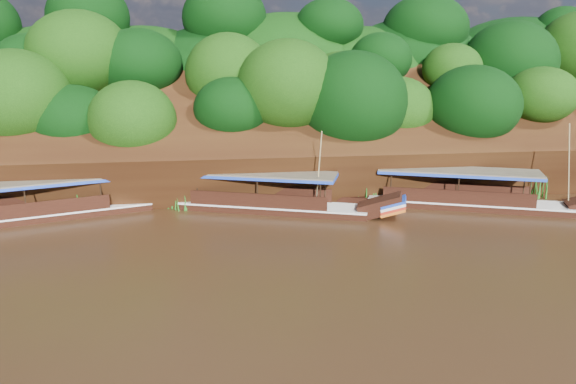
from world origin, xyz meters
The scene contains 6 objects.
ground centered at (0.00, 0.00, 0.00)m, with size 160.00×160.00×0.00m, color black.
riverbank centered at (-0.01, 22.73, 1.89)m, with size 120.00×30.06×19.40m.
boat_0 centered at (13.96, 6.98, 0.60)m, with size 16.08×7.96×6.70m.
boat_1 centered at (0.28, 8.12, 0.60)m, with size 15.14×7.26×6.25m.
boat_2 centered at (-14.79, 8.93, 0.59)m, with size 16.31×7.07×6.92m.
reeds centered at (-3.49, 9.56, 0.90)m, with size 48.14×2.19×2.11m.
Camera 1 is at (-4.62, -28.26, 10.58)m, focal length 35.00 mm.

